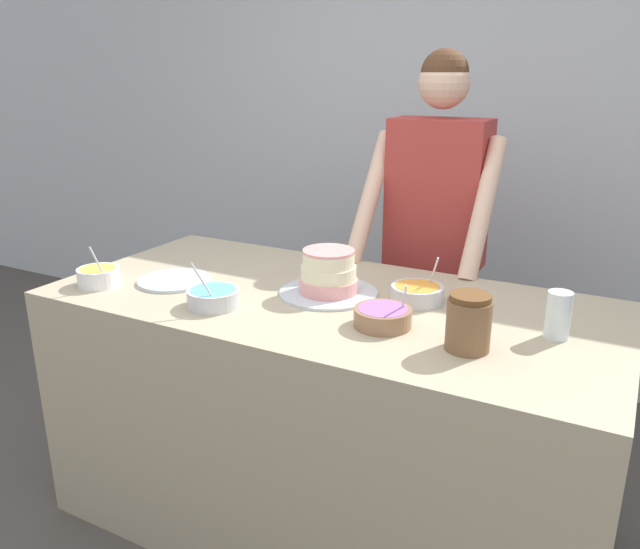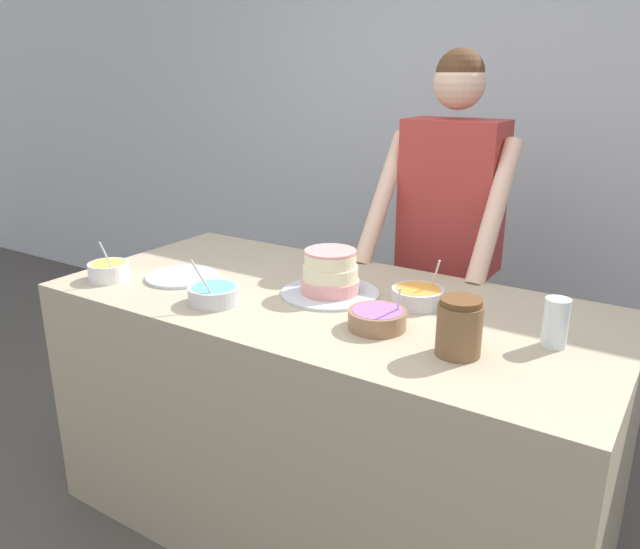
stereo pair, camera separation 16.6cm
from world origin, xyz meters
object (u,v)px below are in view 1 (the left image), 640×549
object	(u,v)px
drinking_glass	(558,315)
frosting_bowl_purple	(383,316)
cake	(329,276)
frosting_bowl_yellow	(98,276)
stoneware_jar	(469,323)
ceramic_plate	(174,280)
frosting_bowl_blue	(213,297)
person_baker	(435,218)
frosting_bowl_orange	(417,293)

from	to	relation	value
drinking_glass	frosting_bowl_purple	bearing A→B (deg)	-161.99
frosting_bowl_purple	drinking_glass	bearing A→B (deg)	18.01
cake	frosting_bowl_purple	xyz separation A→B (m)	(0.28, -0.18, -0.04)
frosting_bowl_yellow	stoneware_jar	size ratio (longest dim) A/B	0.99
ceramic_plate	stoneware_jar	world-z (taller)	stoneware_jar
frosting_bowl_blue	person_baker	bearing A→B (deg)	67.39
frosting_bowl_orange	drinking_glass	world-z (taller)	frosting_bowl_orange
frosting_bowl_purple	frosting_bowl_orange	distance (m)	0.25
frosting_bowl_yellow	frosting_bowl_orange	bearing A→B (deg)	19.34
frosting_bowl_yellow	frosting_bowl_blue	bearing A→B (deg)	2.86
frosting_bowl_purple	drinking_glass	world-z (taller)	same
frosting_bowl_yellow	frosting_bowl_orange	distance (m)	1.17
frosting_bowl_purple	frosting_bowl_orange	size ratio (longest dim) A/B	1.01
ceramic_plate	frosting_bowl_yellow	bearing A→B (deg)	-143.66
frosting_bowl_blue	drinking_glass	xyz separation A→B (m)	(1.06, 0.27, 0.04)
frosting_bowl_purple	frosting_bowl_orange	xyz separation A→B (m)	(0.02, 0.25, 0.00)
frosting_bowl_blue	frosting_bowl_yellow	bearing A→B (deg)	-177.14
stoneware_jar	ceramic_plate	bearing A→B (deg)	176.51
stoneware_jar	frosting_bowl_yellow	bearing A→B (deg)	-176.11
cake	frosting_bowl_orange	distance (m)	0.32
cake	ceramic_plate	world-z (taller)	cake
ceramic_plate	stoneware_jar	size ratio (longest dim) A/B	1.64
frosting_bowl_yellow	frosting_bowl_blue	size ratio (longest dim) A/B	0.94
person_baker	ceramic_plate	size ratio (longest dim) A/B	6.52
frosting_bowl_orange	stoneware_jar	distance (m)	0.39
ceramic_plate	stoneware_jar	bearing A→B (deg)	-3.49
drinking_glass	stoneware_jar	world-z (taller)	stoneware_jar
frosting_bowl_blue	cake	bearing A→B (deg)	45.54
frosting_bowl_purple	frosting_bowl_yellow	xyz separation A→B (m)	(-1.08, -0.14, 0.00)
drinking_glass	frosting_bowl_yellow	bearing A→B (deg)	-169.31
frosting_bowl_purple	stoneware_jar	bearing A→B (deg)	-9.07
person_baker	cake	bearing A→B (deg)	-101.01
cake	frosting_bowl_yellow	distance (m)	0.86
drinking_glass	ceramic_plate	xyz separation A→B (m)	(-1.35, -0.13, -0.07)
frosting_bowl_blue	ceramic_plate	xyz separation A→B (m)	(-0.29, 0.14, -0.03)
frosting_bowl_purple	ceramic_plate	world-z (taller)	frosting_bowl_purple
frosting_bowl_purple	frosting_bowl_yellow	distance (m)	1.09
cake	ceramic_plate	bearing A→B (deg)	-164.89
frosting_bowl_orange	ceramic_plate	xyz separation A→B (m)	(-0.88, -0.22, -0.03)
cake	frosting_bowl_purple	size ratio (longest dim) A/B	1.94
cake	frosting_bowl_yellow	size ratio (longest dim) A/B	2.12
drinking_glass	ceramic_plate	distance (m)	1.36
person_baker	ceramic_plate	world-z (taller)	person_baker
person_baker	frosting_bowl_purple	size ratio (longest dim) A/B	9.86
person_baker	ceramic_plate	distance (m)	1.16
frosting_bowl_yellow	ceramic_plate	xyz separation A→B (m)	(0.22, 0.16, -0.03)
frosting_bowl_blue	drinking_glass	distance (m)	1.09
frosting_bowl_purple	frosting_bowl_orange	world-z (taller)	frosting_bowl_orange
person_baker	drinking_glass	size ratio (longest dim) A/B	12.27
cake	stoneware_jar	xyz separation A→B (m)	(0.56, -0.22, 0.01)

